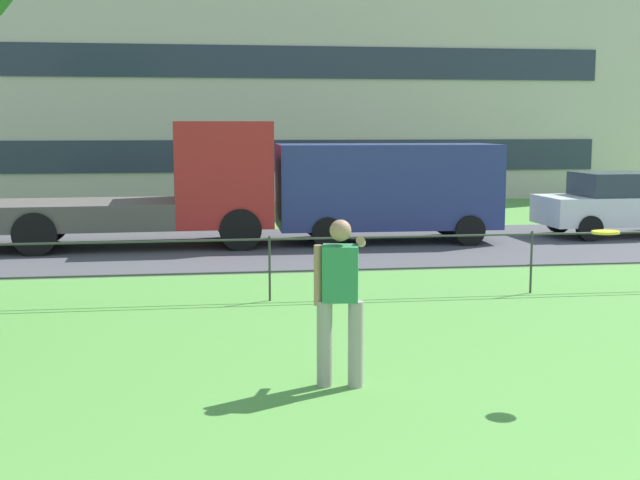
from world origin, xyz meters
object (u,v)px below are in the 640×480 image
Objects in this scene: person_thrower at (340,297)px; flatbed_truck_center at (155,191)px; frisbee at (606,232)px; panel_van_right at (387,186)px; car_white_left at (621,204)px.

flatbed_truck_center reaches higher than person_thrower.
frisbee is at bearing -66.58° from flatbed_truck_center.
panel_van_right reaches higher than frisbee.
flatbed_truck_center is 11.09m from car_white_left.
car_white_left is (5.82, 0.14, -0.49)m from panel_van_right.
person_thrower is 0.34× the size of panel_van_right.
frisbee reaches higher than car_white_left.
car_white_left is at bearing 61.53° from frisbee.
person_thrower reaches higher than frisbee.
panel_van_right is 5.84m from car_white_left.
frisbee is 0.07× the size of panel_van_right.
frisbee is at bearing -91.86° from panel_van_right.
person_thrower is at bearing 167.87° from frisbee.
person_thrower is 13.95m from car_white_left.
panel_van_right is at bearing -0.31° from flatbed_truck_center.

